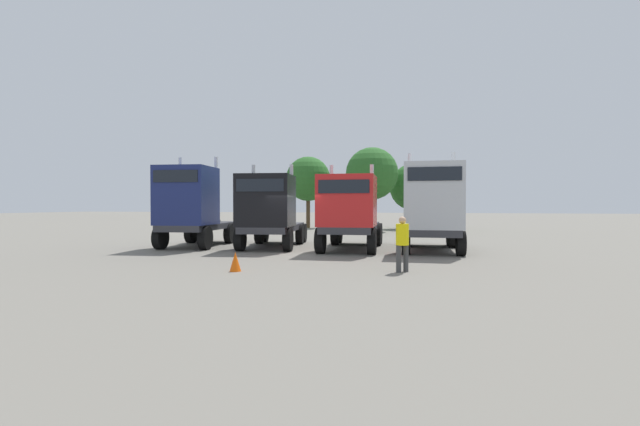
{
  "coord_description": "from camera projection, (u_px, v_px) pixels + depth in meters",
  "views": [
    {
      "loc": [
        5.28,
        -18.25,
        2.08
      ],
      "look_at": [
        0.46,
        2.17,
        1.69
      ],
      "focal_mm": 24.15,
      "sensor_mm": 36.0,
      "label": 1
    }
  ],
  "objects": [
    {
      "name": "semi_truck_black",
      "position": [
        269.0,
        211.0,
        20.48
      ],
      "size": [
        3.29,
        6.29,
        4.07
      ],
      "rotation": [
        0.0,
        0.0,
        -1.44
      ],
      "color": "#333338",
      "rests_on": "ground"
    },
    {
      "name": "oak_far_left",
      "position": [
        308.0,
        179.0,
        39.36
      ],
      "size": [
        4.07,
        4.07,
        6.52
      ],
      "color": "#4C3823",
      "rests_on": "ground"
    },
    {
      "name": "traffic_cone_near",
      "position": [
        235.0,
        262.0,
        13.49
      ],
      "size": [
        0.36,
        0.36,
        0.61
      ],
      "primitive_type": "cone",
      "color": "#F2590C",
      "rests_on": "ground"
    },
    {
      "name": "oak_far_right",
      "position": [
        413.0,
        187.0,
        37.54
      ],
      "size": [
        4.06,
        4.06,
        5.7
      ],
      "color": "#4C3823",
      "rests_on": "ground"
    },
    {
      "name": "semi_truck_red",
      "position": [
        350.0,
        212.0,
        19.5
      ],
      "size": [
        2.8,
        6.56,
        3.96
      ],
      "rotation": [
        0.0,
        0.0,
        -1.53
      ],
      "color": "#333338",
      "rests_on": "ground"
    },
    {
      "name": "semi_truck_silver",
      "position": [
        432.0,
        207.0,
        18.79
      ],
      "size": [
        2.71,
        5.91,
        4.45
      ],
      "rotation": [
        0.0,
        0.0,
        -1.54
      ],
      "color": "#333338",
      "rests_on": "ground"
    },
    {
      "name": "visitor_in_hivis",
      "position": [
        402.0,
        240.0,
        13.34
      ],
      "size": [
        0.56,
        0.56,
        1.73
      ],
      "rotation": [
        0.0,
        0.0,
        2.28
      ],
      "color": "#3D3D3D",
      "rests_on": "ground"
    },
    {
      "name": "ground",
      "position": [
        299.0,
        252.0,
        19.0
      ],
      "size": [
        200.0,
        200.0,
        0.0
      ],
      "primitive_type": "plane",
      "color": "slate"
    },
    {
      "name": "oak_far_centre",
      "position": [
        372.0,
        174.0,
        34.52
      ],
      "size": [
        4.2,
        4.2,
        6.72
      ],
      "color": "#4C3823",
      "rests_on": "ground"
    },
    {
      "name": "semi_truck_navy",
      "position": [
        192.0,
        206.0,
        21.05
      ],
      "size": [
        3.14,
        6.02,
        4.51
      ],
      "rotation": [
        0.0,
        0.0,
        -1.46
      ],
      "color": "#333338",
      "rests_on": "ground"
    }
  ]
}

